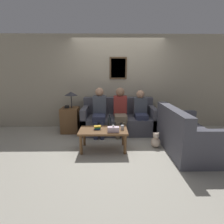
% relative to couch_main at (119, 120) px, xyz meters
% --- Properties ---
extents(ground_plane, '(16.00, 16.00, 0.00)m').
position_rel_couch_main_xyz_m(ground_plane, '(0.00, -0.54, -0.31)').
color(ground_plane, '#ADA899').
extents(wall_back, '(9.00, 0.08, 2.60)m').
position_rel_couch_main_xyz_m(wall_back, '(0.00, 0.47, 0.99)').
color(wall_back, '#9E937F').
rests_on(wall_back, ground_plane).
extents(couch_main, '(1.93, 0.90, 0.90)m').
position_rel_couch_main_xyz_m(couch_main, '(0.00, 0.00, 0.00)').
color(couch_main, '#4C4C56').
rests_on(couch_main, ground_plane).
extents(couch_side, '(0.90, 1.56, 0.90)m').
position_rel_couch_main_xyz_m(couch_side, '(1.31, -1.24, 0.00)').
color(couch_side, '#4C4C56').
rests_on(couch_side, ground_plane).
extents(coffee_table, '(0.99, 0.57, 0.44)m').
position_rel_couch_main_xyz_m(coffee_table, '(-0.37, -1.15, 0.06)').
color(coffee_table, brown).
rests_on(coffee_table, ground_plane).
extents(side_table_with_lamp, '(0.45, 0.45, 1.10)m').
position_rel_couch_main_xyz_m(side_table_with_lamp, '(-1.30, -0.03, 0.08)').
color(side_table_with_lamp, brown).
rests_on(side_table_with_lamp, ground_plane).
extents(wine_bottle, '(0.08, 0.08, 0.33)m').
position_rel_couch_main_xyz_m(wine_bottle, '(-0.25, -1.06, 0.25)').
color(wine_bottle, black).
rests_on(wine_bottle, coffee_table).
extents(drinking_glass, '(0.07, 0.07, 0.09)m').
position_rel_couch_main_xyz_m(drinking_glass, '(0.02, -1.16, 0.17)').
color(drinking_glass, silver).
rests_on(drinking_glass, coffee_table).
extents(book_stack, '(0.15, 0.12, 0.07)m').
position_rel_couch_main_xyz_m(book_stack, '(-0.50, -1.13, 0.16)').
color(book_stack, navy).
rests_on(book_stack, coffee_table).
extents(tissue_box, '(0.23, 0.12, 0.15)m').
position_rel_couch_main_xyz_m(tissue_box, '(-0.17, -1.29, 0.18)').
color(tissue_box, silver).
rests_on(tissue_box, coffee_table).
extents(person_left, '(0.34, 0.66, 1.21)m').
position_rel_couch_main_xyz_m(person_left, '(-0.50, -0.22, 0.34)').
color(person_left, '#2D334C').
rests_on(person_left, ground_plane).
extents(person_middle, '(0.34, 0.65, 1.21)m').
position_rel_couch_main_xyz_m(person_middle, '(0.03, -0.21, 0.35)').
color(person_middle, '#756651').
rests_on(person_middle, ground_plane).
extents(person_right, '(0.34, 0.57, 1.13)m').
position_rel_couch_main_xyz_m(person_right, '(0.57, -0.15, 0.31)').
color(person_right, '#2D334C').
rests_on(person_right, ground_plane).
extents(teddy_bear, '(0.21, 0.21, 0.33)m').
position_rel_couch_main_xyz_m(teddy_bear, '(0.76, -1.04, -0.17)').
color(teddy_bear, beige).
rests_on(teddy_bear, ground_plane).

